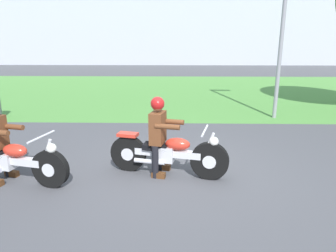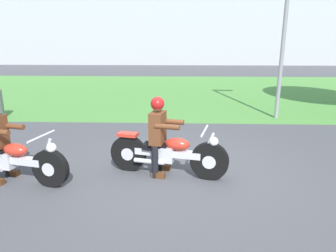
{
  "view_description": "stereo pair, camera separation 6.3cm",
  "coord_description": "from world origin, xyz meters",
  "px_view_note": "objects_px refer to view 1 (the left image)",
  "views": [
    {
      "loc": [
        -0.01,
        -5.24,
        2.34
      ],
      "look_at": [
        -0.14,
        0.1,
        0.85
      ],
      "focal_mm": 33.02,
      "sensor_mm": 36.0,
      "label": 1
    },
    {
      "loc": [
        0.05,
        -5.24,
        2.34
      ],
      "look_at": [
        -0.14,
        0.1,
        0.85
      ],
      "focal_mm": 33.02,
      "sensor_mm": 36.0,
      "label": 2
    }
  ],
  "objects_px": {
    "motorcycle_lead": "(168,153)",
    "rider_lead": "(159,130)",
    "motorcycle_follow": "(8,160)",
    "streetlight_pole": "(289,4)"
  },
  "relations": [
    {
      "from": "motorcycle_lead",
      "to": "streetlight_pole",
      "type": "relative_size",
      "value": 0.4
    },
    {
      "from": "motorcycle_lead",
      "to": "rider_lead",
      "type": "xyz_separation_m",
      "value": [
        -0.16,
        0.04,
        0.42
      ]
    },
    {
      "from": "motorcycle_lead",
      "to": "motorcycle_follow",
      "type": "distance_m",
      "value": 2.72
    },
    {
      "from": "motorcycle_lead",
      "to": "rider_lead",
      "type": "height_order",
      "value": "rider_lead"
    },
    {
      "from": "motorcycle_follow",
      "to": "streetlight_pole",
      "type": "bearing_deg",
      "value": 50.76
    },
    {
      "from": "rider_lead",
      "to": "motorcycle_follow",
      "type": "distance_m",
      "value": 2.6
    },
    {
      "from": "motorcycle_lead",
      "to": "rider_lead",
      "type": "distance_m",
      "value": 0.46
    },
    {
      "from": "motorcycle_lead",
      "to": "rider_lead",
      "type": "bearing_deg",
      "value": 179.2
    },
    {
      "from": "motorcycle_lead",
      "to": "rider_lead",
      "type": "relative_size",
      "value": 1.51
    },
    {
      "from": "motorcycle_lead",
      "to": "motorcycle_follow",
      "type": "height_order",
      "value": "motorcycle_lead"
    }
  ]
}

